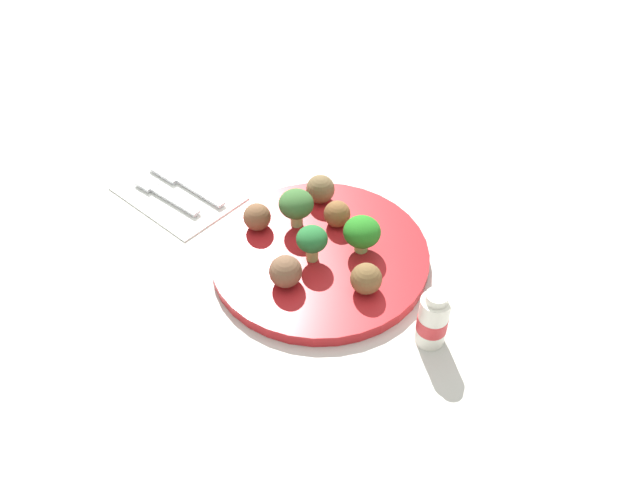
# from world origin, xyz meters

# --- Properties ---
(ground_plane) EXTENTS (4.00, 4.00, 0.00)m
(ground_plane) POSITION_xyz_m (0.00, 0.00, 0.00)
(ground_plane) COLOR beige
(plate) EXTENTS (0.28, 0.28, 0.02)m
(plate) POSITION_xyz_m (0.00, 0.00, 0.01)
(plate) COLOR red
(plate) RESTS_ON ground_plane
(broccoli_floret_front_left) EXTENTS (0.05, 0.05, 0.05)m
(broccoli_floret_front_left) POSITION_xyz_m (0.06, -0.02, 0.05)
(broccoli_floret_front_left) COLOR #A7CC80
(broccoli_floret_front_left) RESTS_ON plate
(broccoli_floret_center) EXTENTS (0.05, 0.05, 0.05)m
(broccoli_floret_center) POSITION_xyz_m (-0.04, -0.03, 0.05)
(broccoli_floret_center) COLOR #95CD6C
(broccoli_floret_center) RESTS_ON plate
(broccoli_floret_mid_right) EXTENTS (0.04, 0.04, 0.05)m
(broccoli_floret_mid_right) POSITION_xyz_m (0.00, 0.02, 0.05)
(broccoli_floret_mid_right) COLOR #A4C06D
(broccoli_floret_mid_right) RESTS_ON plate
(meatball_mid_right) EXTENTS (0.04, 0.04, 0.04)m
(meatball_mid_right) POSITION_xyz_m (0.06, -0.08, 0.04)
(meatball_mid_right) COLOR brown
(meatball_mid_right) RESTS_ON plate
(meatball_center) EXTENTS (0.04, 0.04, 0.04)m
(meatball_center) POSITION_xyz_m (0.00, 0.07, 0.04)
(meatball_center) COLOR brown
(meatball_center) RESTS_ON plate
(meatball_back_left) EXTENTS (0.04, 0.04, 0.04)m
(meatball_back_left) POSITION_xyz_m (-0.08, 0.02, 0.04)
(meatball_back_left) COLOR brown
(meatball_back_left) RESTS_ON plate
(meatball_back_right) EXTENTS (0.04, 0.04, 0.04)m
(meatball_back_right) POSITION_xyz_m (0.09, 0.01, 0.03)
(meatball_back_right) COLOR brown
(meatball_back_right) RESTS_ON plate
(meatball_front_right) EXTENTS (0.04, 0.04, 0.04)m
(meatball_front_right) POSITION_xyz_m (0.01, -0.06, 0.03)
(meatball_front_right) COLOR brown
(meatball_front_right) RESTS_ON plate
(napkin) EXTENTS (0.18, 0.13, 0.01)m
(napkin) POSITION_xyz_m (0.24, 0.02, 0.00)
(napkin) COLOR white
(napkin) RESTS_ON ground_plane
(fork) EXTENTS (0.12, 0.02, 0.01)m
(fork) POSITION_xyz_m (0.25, 0.03, 0.01)
(fork) COLOR silver
(fork) RESTS_ON napkin
(knife) EXTENTS (0.15, 0.02, 0.01)m
(knife) POSITION_xyz_m (0.25, -0.00, 0.01)
(knife) COLOR silver
(knife) RESTS_ON napkin
(yogurt_bottle) EXTENTS (0.04, 0.04, 0.08)m
(yogurt_bottle) POSITION_xyz_m (-0.18, 0.03, 0.04)
(yogurt_bottle) COLOR white
(yogurt_bottle) RESTS_ON ground_plane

